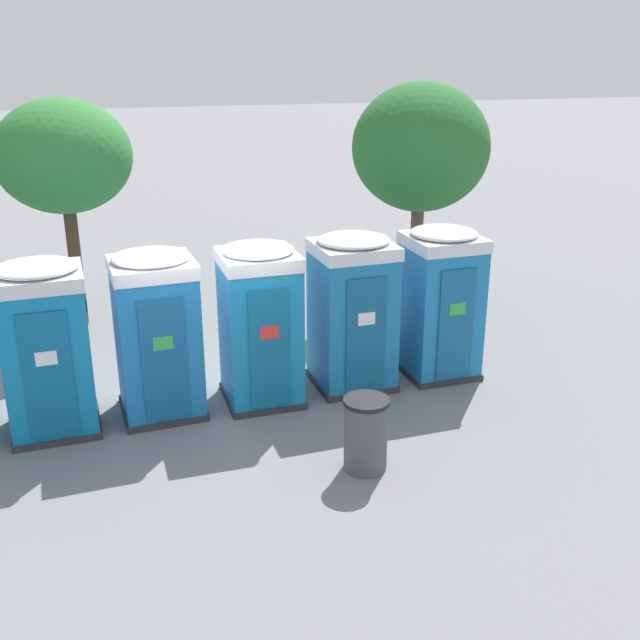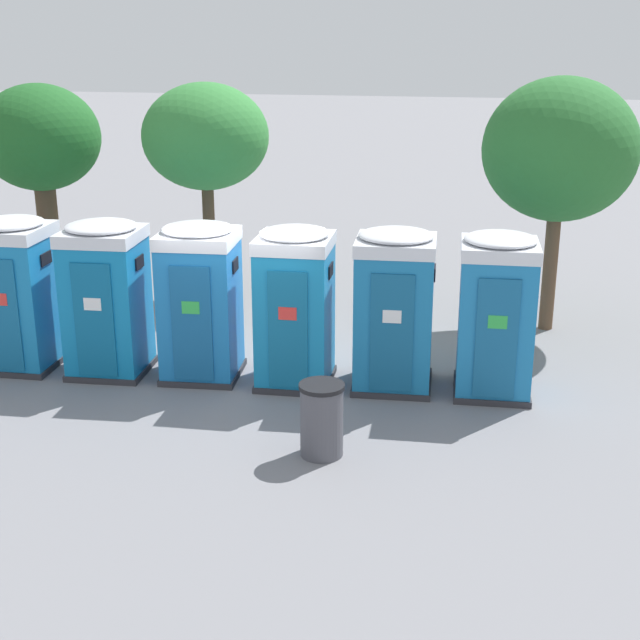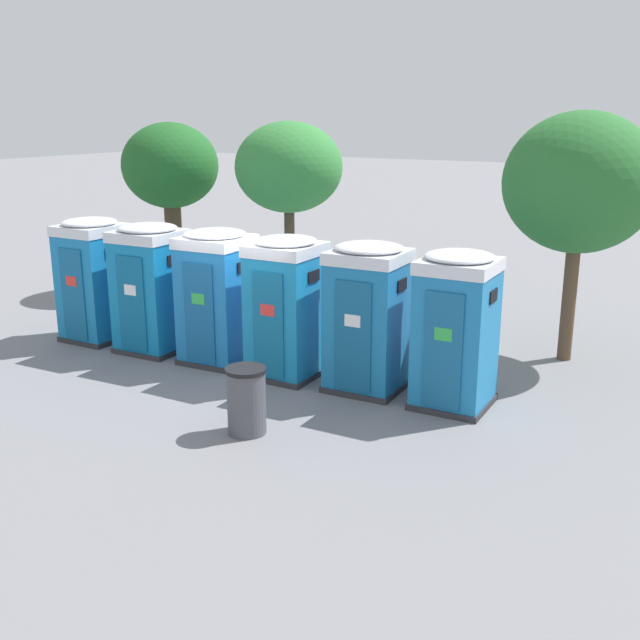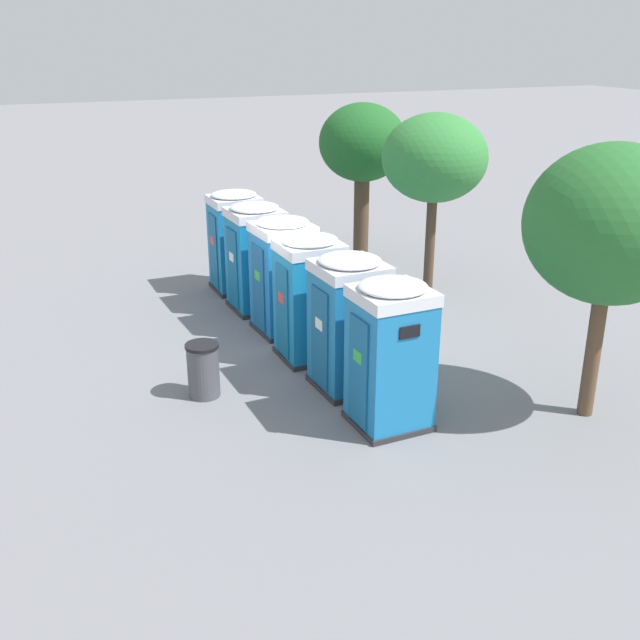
{
  "view_description": "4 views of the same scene",
  "coord_description": "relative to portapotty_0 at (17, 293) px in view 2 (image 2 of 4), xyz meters",
  "views": [
    {
      "loc": [
        -1.28,
        -10.77,
        5.3
      ],
      "look_at": [
        1.78,
        -0.09,
        1.2
      ],
      "focal_mm": 42.0,
      "sensor_mm": 36.0,
      "label": 1
    },
    {
      "loc": [
        3.71,
        -13.17,
        5.47
      ],
      "look_at": [
        1.17,
        -0.12,
        1.05
      ],
      "focal_mm": 50.0,
      "sensor_mm": 36.0,
      "label": 2
    },
    {
      "loc": [
        7.9,
        -10.83,
        4.59
      ],
      "look_at": [
        1.43,
        -0.11,
        1.1
      ],
      "focal_mm": 42.0,
      "sensor_mm": 36.0,
      "label": 3
    },
    {
      "loc": [
        13.76,
        -5.3,
        6.23
      ],
      "look_at": [
        1.14,
        -0.12,
        0.91
      ],
      "focal_mm": 42.0,
      "sensor_mm": 36.0,
      "label": 4
    }
  ],
  "objects": [
    {
      "name": "ground_plane",
      "position": [
        3.86,
        0.36,
        -1.28
      ],
      "size": [
        120.0,
        120.0,
        0.0
      ],
      "primitive_type": "plane",
      "color": "slate"
    },
    {
      "name": "portapotty_0",
      "position": [
        0.0,
        0.0,
        0.0
      ],
      "size": [
        1.2,
        1.23,
        2.54
      ],
      "color": "#2D2D33",
      "rests_on": "ground"
    },
    {
      "name": "portapotty_1",
      "position": [
        1.55,
        0.04,
        -0.0
      ],
      "size": [
        1.29,
        1.27,
        2.54
      ],
      "color": "#2D2D33",
      "rests_on": "ground"
    },
    {
      "name": "portapotty_2",
      "position": [
        3.1,
        0.16,
        -0.0
      ],
      "size": [
        1.3,
        1.28,
        2.54
      ],
      "color": "#2D2D33",
      "rests_on": "ground"
    },
    {
      "name": "portapotty_3",
      "position": [
        4.65,
        0.16,
        0.0
      ],
      "size": [
        1.2,
        1.23,
        2.54
      ],
      "color": "#2D2D33",
      "rests_on": "ground"
    },
    {
      "name": "portapotty_4",
      "position": [
        6.19,
        0.31,
        -0.0
      ],
      "size": [
        1.3,
        1.26,
        2.54
      ],
      "color": "#2D2D33",
      "rests_on": "ground"
    },
    {
      "name": "portapotty_5",
      "position": [
        7.74,
        0.35,
        -0.0
      ],
      "size": [
        1.22,
        1.24,
        2.54
      ],
      "color": "#2D2D33",
      "rests_on": "ground"
    },
    {
      "name": "street_tree_0",
      "position": [
        -1.61,
        4.25,
        1.92
      ],
      "size": [
        2.46,
        2.46,
        4.36
      ],
      "color": "#4C3826",
      "rests_on": "ground"
    },
    {
      "name": "street_tree_1",
      "position": [
        1.85,
        4.52,
        2.03
      ],
      "size": [
        2.55,
        2.55,
        4.4
      ],
      "color": "#4C3826",
      "rests_on": "ground"
    },
    {
      "name": "street_tree_2",
      "position": [
        8.71,
        3.69,
        2.06
      ],
      "size": [
        2.76,
        2.76,
        4.64
      ],
      "color": "brown",
      "rests_on": "ground"
    },
    {
      "name": "trash_can",
      "position": [
        5.54,
        -2.25,
        -0.77
      ],
      "size": [
        0.61,
        0.61,
        1.01
      ],
      "color": "#4C4C54",
      "rests_on": "ground"
    }
  ]
}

